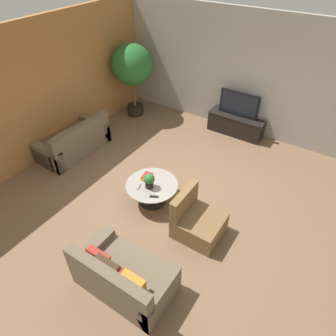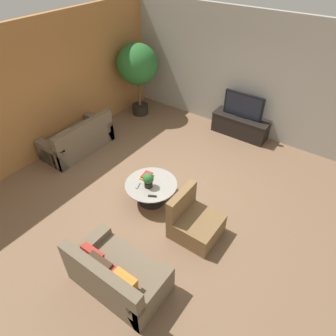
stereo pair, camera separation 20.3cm
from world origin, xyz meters
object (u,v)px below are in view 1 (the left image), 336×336
at_px(television, 239,104).
at_px(armchair_wicker, 197,222).
at_px(couch_near_entry, 123,277).
at_px(potted_plant_tabletop, 149,180).
at_px(couch_by_wall, 75,142).
at_px(media_console, 236,124).
at_px(potted_palm_tall, 132,67).
at_px(coffee_table, 152,189).

xyz_separation_m(television, armchair_wicker, (0.75, -3.52, -0.58)).
relative_size(couch_near_entry, armchair_wicker, 1.71).
bearing_deg(potted_plant_tabletop, couch_by_wall, 170.31).
height_order(media_console, couch_by_wall, couch_by_wall).
relative_size(couch_near_entry, potted_palm_tall, 0.73).
height_order(couch_by_wall, potted_palm_tall, potted_palm_tall).
distance_m(television, potted_plant_tabletop, 3.42).
height_order(couch_by_wall, potted_plant_tabletop, couch_by_wall).
distance_m(couch_by_wall, potted_palm_tall, 2.58).
height_order(couch_by_wall, armchair_wicker, armchair_wicker).
relative_size(media_console, coffee_table, 1.42).
xyz_separation_m(television, potted_palm_tall, (-2.90, -0.63, 0.56)).
height_order(media_console, armchair_wicker, armchair_wicker).
xyz_separation_m(coffee_table, couch_near_entry, (0.74, -1.78, -0.01)).
relative_size(television, armchair_wicker, 1.19).
bearing_deg(armchair_wicker, potted_palm_tall, 51.61).
bearing_deg(couch_near_entry, armchair_wicker, -104.26).
height_order(couch_near_entry, potted_palm_tall, potted_palm_tall).
xyz_separation_m(couch_by_wall, couch_near_entry, (3.29, -2.13, 0.01)).
relative_size(media_console, potted_palm_tall, 0.73).
bearing_deg(media_console, potted_plant_tabletop, -96.23).
height_order(couch_near_entry, potted_plant_tabletop, couch_near_entry).
bearing_deg(media_console, television, -90.00).
relative_size(coffee_table, couch_by_wall, 0.60).
bearing_deg(television, couch_by_wall, -134.77).
relative_size(armchair_wicker, potted_palm_tall, 0.43).
xyz_separation_m(coffee_table, potted_palm_tall, (-2.52, 2.67, 1.11)).
height_order(television, potted_palm_tall, potted_palm_tall).
xyz_separation_m(media_console, potted_plant_tabletop, (-0.37, -3.39, 0.32)).
distance_m(coffee_table, couch_by_wall, 2.58).
distance_m(coffee_table, armchair_wicker, 1.15).
relative_size(couch_by_wall, armchair_wicker, 1.99).
distance_m(television, potted_palm_tall, 3.02).
bearing_deg(coffee_table, media_console, 83.48).
distance_m(armchair_wicker, potted_palm_tall, 4.79).
relative_size(coffee_table, couch_near_entry, 0.70).
distance_m(potted_palm_tall, potted_plant_tabletop, 3.83).
height_order(television, coffee_table, television).
distance_m(media_console, potted_palm_tall, 3.17).
bearing_deg(armchair_wicker, potted_plant_tabletop, 83.29).
bearing_deg(armchair_wicker, media_console, 12.09).
xyz_separation_m(couch_by_wall, potted_plant_tabletop, (2.56, -0.44, 0.32)).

